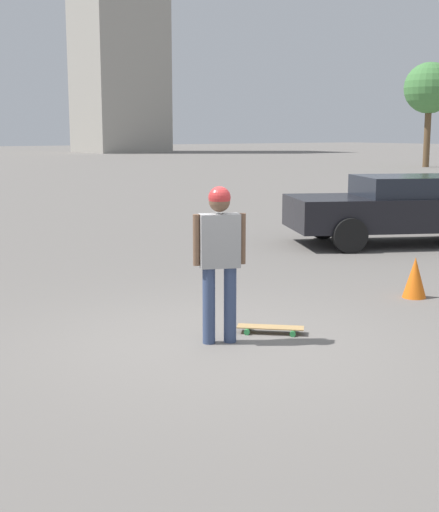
# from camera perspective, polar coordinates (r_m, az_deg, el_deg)

# --- Properties ---
(ground_plane) EXTENTS (220.00, 220.00, 0.00)m
(ground_plane) POSITION_cam_1_polar(r_m,az_deg,el_deg) (7.84, 0.00, -6.93)
(ground_plane) COLOR slate
(person) EXTENTS (0.53, 0.35, 1.71)m
(person) POSITION_cam_1_polar(r_m,az_deg,el_deg) (7.61, 0.00, 0.52)
(person) COLOR #38476B
(person) RESTS_ON ground_plane
(skateboard) EXTENTS (0.68, 0.65, 0.08)m
(skateboard) POSITION_cam_1_polar(r_m,az_deg,el_deg) (8.19, 4.10, -5.76)
(skateboard) COLOR tan
(skateboard) RESTS_ON ground_plane
(car_parked_near) EXTENTS (5.02, 3.74, 1.39)m
(car_parked_near) POSITION_cam_1_polar(r_m,az_deg,el_deg) (15.06, 14.67, 3.76)
(car_parked_near) COLOR black
(car_parked_near) RESTS_ON ground_plane
(building_block_distant) EXTENTS (8.57, 8.79, 29.71)m
(building_block_distant) POSITION_cam_1_polar(r_m,az_deg,el_deg) (83.79, -8.14, 18.44)
(building_block_distant) COLOR #9E998E
(building_block_distant) RESTS_ON ground_plane
(tree_distant) EXTENTS (3.26, 3.26, 6.70)m
(tree_distant) POSITION_cam_1_polar(r_m,az_deg,el_deg) (49.04, 16.45, 12.71)
(tree_distant) COLOR brown
(tree_distant) RESTS_ON ground_plane
(traffic_cone) EXTENTS (0.33, 0.33, 0.57)m
(traffic_cone) POSITION_cam_1_polar(r_m,az_deg,el_deg) (10.21, 15.36, -1.67)
(traffic_cone) COLOR orange
(traffic_cone) RESTS_ON ground_plane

